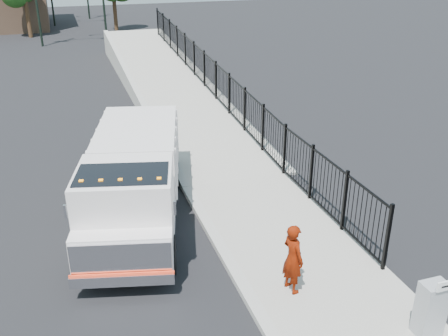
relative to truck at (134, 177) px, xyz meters
name	(u,v)px	position (x,y,z in m)	size (l,w,h in m)	color
ground	(224,255)	(1.90, -2.52, -1.46)	(120.00, 120.00, 0.00)	black
sidewalk	(325,283)	(3.82, -4.52, -1.40)	(3.55, 12.00, 0.12)	#9E998E
curb	(250,299)	(1.90, -4.52, -1.38)	(0.30, 12.00, 0.16)	#ADAAA3
ramp	(170,92)	(4.02, 13.48, -1.46)	(3.95, 24.00, 1.70)	#9E998E
iron_fence	(216,93)	(5.45, 9.48, -0.56)	(0.10, 28.00, 1.80)	black
truck	(134,177)	(0.00, 0.00, 0.00)	(4.15, 7.92, 2.59)	black
worker	(293,258)	(2.91, -4.52, -0.47)	(0.63, 0.42, 1.74)	#651402
utility_cabinet	(431,309)	(5.00, -6.72, -0.71)	(0.55, 0.40, 1.25)	gray
arrow_sign	(445,286)	(5.00, -6.94, 0.02)	(0.35, 0.04, 0.22)	white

